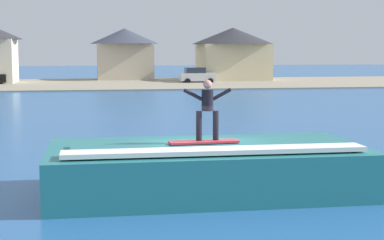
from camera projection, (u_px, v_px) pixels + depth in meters
The scene contains 8 objects.
ground_plane at pixel (201, 191), 17.64m from camera, with size 260.00×260.00×0.00m, color #275D9C.
wave_crest at pixel (206, 168), 17.41m from camera, with size 8.85×4.43×1.48m.
surfboard at pixel (204, 142), 16.89m from camera, with size 1.95×0.56×0.06m.
surfer at pixel (207, 106), 16.86m from camera, with size 1.34×0.32×1.67m.
shoreline_bank at pixel (120, 84), 69.95m from camera, with size 120.00×22.30×0.14m.
car_far_shore at pixel (197, 75), 71.63m from camera, with size 4.11×2.31×1.86m.
house_gabled_white at pixel (233, 51), 76.82m from camera, with size 10.25×10.25×6.63m.
house_small_cottage at pixel (125, 51), 78.51m from camera, with size 8.68×8.68×6.59m.
Camera 1 is at (-3.03, -17.02, 4.07)m, focal length 57.56 mm.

